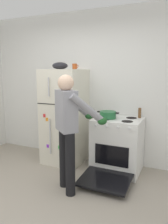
# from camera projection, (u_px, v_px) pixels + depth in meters

# --- Properties ---
(ground) EXTENTS (8.00, 8.00, 0.00)m
(ground) POSITION_uv_depth(u_px,v_px,m) (29.00, 214.00, 2.60)
(ground) COLOR #9E9384
(kitchen_wall_back) EXTENTS (6.00, 0.10, 2.70)m
(kitchen_wall_back) POSITION_uv_depth(u_px,v_px,m) (93.00, 87.00, 4.11)
(kitchen_wall_back) COLOR white
(kitchen_wall_back) RESTS_ON ground
(refrigerator) EXTENTS (0.68, 0.72, 1.67)m
(refrigerator) POSITION_uv_depth(u_px,v_px,m) (65.00, 117.00, 4.02)
(refrigerator) COLOR silver
(refrigerator) RESTS_ON ground
(stove_range) EXTENTS (0.76, 1.21, 0.89)m
(stove_range) POSITION_uv_depth(u_px,v_px,m) (117.00, 146.00, 3.67)
(stove_range) COLOR white
(stove_range) RESTS_ON ground
(person_cook) EXTENTS (0.70, 0.74, 1.60)m
(person_cook) POSITION_uv_depth(u_px,v_px,m) (69.00, 123.00, 2.98)
(person_cook) COLOR black
(person_cook) RESTS_ON ground
(red_pot) EXTENTS (0.36, 0.26, 0.11)m
(red_pot) POSITION_uv_depth(u_px,v_px,m) (108.00, 115.00, 3.62)
(red_pot) COLOR #236638
(red_pot) RESTS_ON stove_range
(coffee_mug) EXTENTS (0.11, 0.08, 0.10)m
(coffee_mug) POSITION_uv_depth(u_px,v_px,m) (75.00, 66.00, 3.83)
(coffee_mug) COLOR #B24C1E
(coffee_mug) RESTS_ON refrigerator
(pepper_mill) EXTENTS (0.05, 0.05, 0.16)m
(pepper_mill) POSITION_uv_depth(u_px,v_px,m) (140.00, 113.00, 3.65)
(pepper_mill) COLOR brown
(pepper_mill) RESTS_ON stove_range
(mixing_bowl) EXTENTS (0.27, 0.27, 0.12)m
(mixing_bowl) POSITION_uv_depth(u_px,v_px,m) (60.00, 66.00, 3.89)
(mixing_bowl) COLOR black
(mixing_bowl) RESTS_ON refrigerator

